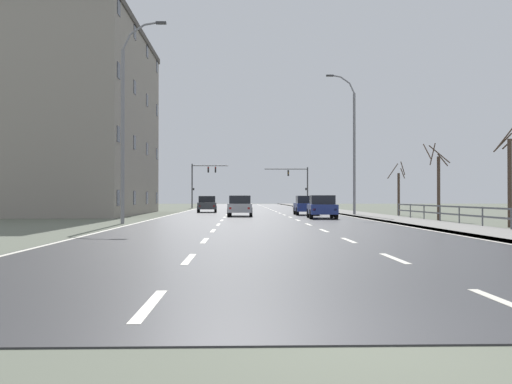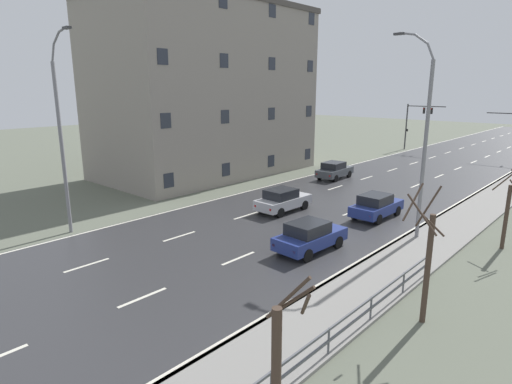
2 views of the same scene
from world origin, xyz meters
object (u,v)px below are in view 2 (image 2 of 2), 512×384
at_px(street_lamp_midground, 423,141).
at_px(street_lamp_left_bank, 62,139).
at_px(car_near_right, 376,206).
at_px(car_near_left, 334,170).
at_px(car_far_left, 283,200).
at_px(brick_building, 206,91).
at_px(traffic_signal_left, 416,119).
at_px(car_distant, 310,236).

distance_m(street_lamp_midground, street_lamp_left_bank, 19.43).
distance_m(car_near_right, car_near_left, 12.09).
height_order(car_near_right, car_far_left, same).
height_order(street_lamp_left_bank, brick_building, brick_building).
distance_m(street_lamp_midground, brick_building, 23.47).
bearing_deg(street_lamp_midground, car_near_right, 148.64).
bearing_deg(car_near_right, street_lamp_midground, -30.27).
bearing_deg(street_lamp_left_bank, street_lamp_midground, 39.81).
bearing_deg(traffic_signal_left, car_near_right, -71.30).
bearing_deg(brick_building, street_lamp_midground, -12.10).
relative_size(street_lamp_midground, brick_building, 0.54).
bearing_deg(car_distant, car_far_left, 142.93).
xyz_separation_m(street_lamp_midground, street_lamp_left_bank, (-14.93, -12.44, 0.03)).
bearing_deg(traffic_signal_left, car_far_left, -81.09).
bearing_deg(street_lamp_midground, car_near_left, 138.21).
bearing_deg(brick_building, car_near_right, -8.29).
distance_m(street_lamp_left_bank, car_distant, 14.40).
relative_size(car_near_left, car_distant, 1.00).
bearing_deg(car_distant, car_near_left, 121.32).
bearing_deg(car_near_left, traffic_signal_left, 92.56).
height_order(car_near_right, car_distant, same).
height_order(car_distant, brick_building, brick_building).
relative_size(street_lamp_midground, traffic_signal_left, 1.80).
distance_m(street_lamp_midground, car_near_left, 16.61).
bearing_deg(traffic_signal_left, brick_building, -106.63).
relative_size(street_lamp_left_bank, car_near_right, 2.68).
xyz_separation_m(street_lamp_left_bank, brick_building, (-7.89, 17.33, 2.48)).
distance_m(car_distant, brick_building, 23.30).
height_order(street_lamp_midground, car_distant, street_lamp_midground).
xyz_separation_m(traffic_signal_left, car_near_right, (10.77, -31.83, -3.37)).
xyz_separation_m(traffic_signal_left, car_distant, (10.96, -39.38, -3.37)).
height_order(street_lamp_midground, car_far_left, street_lamp_midground).
xyz_separation_m(street_lamp_midground, car_near_right, (-3.38, 2.06, -4.59)).
bearing_deg(brick_building, traffic_signal_left, 73.37).
height_order(street_lamp_left_bank, traffic_signal_left, street_lamp_left_bank).
bearing_deg(car_far_left, street_lamp_midground, 6.91).
bearing_deg(brick_building, car_near_left, 27.78).
bearing_deg(car_near_right, traffic_signal_left, 109.79).
xyz_separation_m(street_lamp_midground, brick_building, (-22.81, 4.89, 2.50)).
xyz_separation_m(car_near_right, brick_building, (-19.44, 2.83, 7.09)).
height_order(street_lamp_midground, car_near_right, street_lamp_midground).
xyz_separation_m(car_far_left, car_near_left, (-3.20, 11.50, 0.00)).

